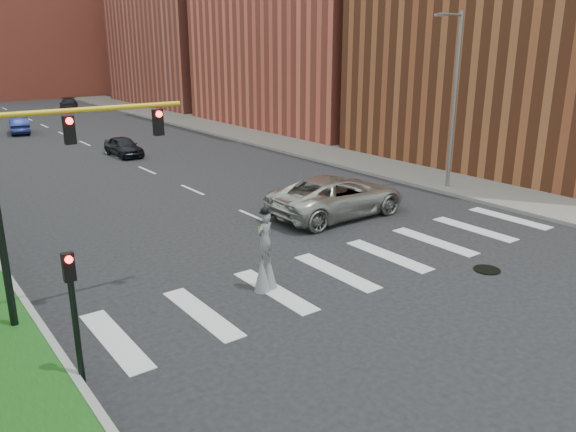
{
  "coord_description": "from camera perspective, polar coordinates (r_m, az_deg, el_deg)",
  "views": [
    {
      "loc": [
        -13.18,
        -12.27,
        7.49
      ],
      "look_at": [
        -2.0,
        2.77,
        1.7
      ],
      "focal_mm": 35.0,
      "sensor_mm": 36.0,
      "label": 1
    }
  ],
  "objects": [
    {
      "name": "car_near",
      "position": [
        40.5,
        -16.36,
        6.79
      ],
      "size": [
        1.73,
        3.98,
        1.34
      ],
      "primitive_type": "imported",
      "rotation": [
        0.0,
        0.0,
        0.04
      ],
      "color": "black",
      "rests_on": "ground"
    },
    {
      "name": "ground_plane",
      "position": [
        19.5,
        9.66,
        -5.67
      ],
      "size": [
        160.0,
        160.0,
        0.0
      ],
      "primitive_type": "plane",
      "color": "black",
      "rests_on": "ground"
    },
    {
      "name": "car_mid",
      "position": [
        54.12,
        -25.64,
        8.31
      ],
      "size": [
        2.13,
        4.42,
        1.4
      ],
      "primitive_type": "imported",
      "rotation": [
        0.0,
        0.0,
        2.98
      ],
      "color": "navy",
      "rests_on": "ground"
    },
    {
      "name": "manhole",
      "position": [
        20.57,
        19.56,
        -5.17
      ],
      "size": [
        0.9,
        0.9,
        0.04
      ],
      "primitive_type": "cylinder",
      "color": "black",
      "rests_on": "ground"
    },
    {
      "name": "secondary_signal",
      "position": [
        13.32,
        -20.95,
        -8.65
      ],
      "size": [
        0.25,
        0.21,
        3.23
      ],
      "color": "black",
      "rests_on": "ground"
    },
    {
      "name": "sidewalk_right",
      "position": [
        45.86,
        -2.06,
        7.88
      ],
      "size": [
        5.0,
        90.0,
        0.18
      ],
      "primitive_type": "cube",
      "color": "slate",
      "rests_on": "ground"
    },
    {
      "name": "car_far",
      "position": [
        69.98,
        -21.37,
        10.46
      ],
      "size": [
        3.25,
        5.19,
        1.4
      ],
      "primitive_type": "imported",
      "rotation": [
        0.0,
        0.0,
        -0.29
      ],
      "color": "black",
      "rests_on": "ground"
    },
    {
      "name": "building_far",
      "position": [
        75.07,
        -9.16,
        18.89
      ],
      "size": [
        16.0,
        22.0,
        20.0
      ],
      "primitive_type": "cube",
      "color": "#AF5040",
      "rests_on": "ground"
    },
    {
      "name": "traffic_signal",
      "position": [
        15.99,
        -23.57,
        3.67
      ],
      "size": [
        5.3,
        0.23,
        6.2
      ],
      "color": "black",
      "rests_on": "ground"
    },
    {
      "name": "building_backdrop",
      "position": [
        92.29,
        -25.77,
        16.51
      ],
      "size": [
        26.0,
        14.0,
        18.0
      ],
      "primitive_type": "cube",
      "color": "#CC5540",
      "rests_on": "ground"
    },
    {
      "name": "stilt_performer",
      "position": [
        17.58,
        -2.32,
        -4.35
      ],
      "size": [
        0.83,
        0.59,
        2.73
      ],
      "rotation": [
        0.0,
        0.0,
        3.38
      ],
      "color": "#332014",
      "rests_on": "ground"
    },
    {
      "name": "suv_crossing",
      "position": [
        25.31,
        5.07,
        2.04
      ],
      "size": [
        6.57,
        3.06,
        1.82
      ],
      "primitive_type": "imported",
      "rotation": [
        0.0,
        0.0,
        1.57
      ],
      "color": "#B3B1A9",
      "rests_on": "ground"
    },
    {
      "name": "streetlight",
      "position": [
        30.34,
        16.47,
        11.59
      ],
      "size": [
        2.05,
        0.2,
        9.0
      ],
      "color": "slate",
      "rests_on": "ground"
    }
  ]
}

